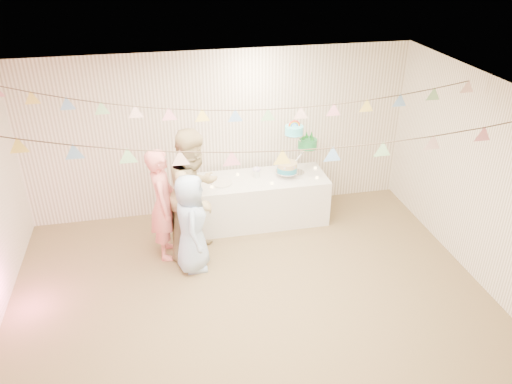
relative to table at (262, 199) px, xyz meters
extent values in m
plane|color=brown|center=(-0.54, -1.96, -0.37)|extent=(6.00, 6.00, 0.00)
plane|color=white|center=(-0.54, -1.96, 2.23)|extent=(6.00, 6.00, 0.00)
plane|color=white|center=(-0.54, 0.54, 0.93)|extent=(6.00, 6.00, 0.00)
plane|color=white|center=(2.46, -1.96, 0.93)|extent=(5.00, 5.00, 0.00)
cube|color=white|center=(0.00, 0.00, 0.00)|extent=(1.98, 0.79, 0.74)
cylinder|color=white|center=(-0.64, -0.05, 0.39)|extent=(0.32, 0.32, 0.02)
imported|color=#F98482|center=(-1.52, -0.63, 0.44)|extent=(0.43, 0.62, 1.62)
imported|color=tan|center=(-1.08, -0.66, 0.56)|extent=(1.14, 1.15, 1.87)
imported|color=#A8C4ED|center=(-1.19, -1.02, 0.33)|extent=(0.47, 0.70, 1.40)
cylinder|color=#FFD88C|center=(-0.80, -0.15, 0.39)|extent=(0.04, 0.04, 0.03)
cylinder|color=#FFD88C|center=(-0.35, 0.18, 0.39)|extent=(0.04, 0.04, 0.03)
cylinder|color=#FFD88C|center=(0.10, -0.22, 0.39)|extent=(0.04, 0.04, 0.03)
cylinder|color=#FFD88C|center=(0.35, 0.22, 0.39)|extent=(0.04, 0.04, 0.03)
cylinder|color=#FFD88C|center=(0.82, -0.18, 0.39)|extent=(0.04, 0.04, 0.03)
cylinder|color=#FFD88C|center=(0.90, 0.15, 0.39)|extent=(0.04, 0.04, 0.03)
camera|label=1|loc=(-1.50, -6.67, 3.80)|focal=35.00mm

